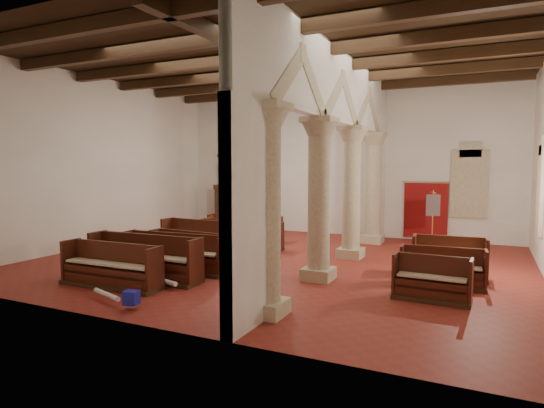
{
  "coord_description": "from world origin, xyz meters",
  "views": [
    {
      "loc": [
        5.59,
        -12.23,
        2.92
      ],
      "look_at": [
        -0.45,
        0.5,
        1.68
      ],
      "focal_mm": 30.0,
      "sensor_mm": 36.0,
      "label": 1
    }
  ],
  "objects_px": {
    "nave_pew_0": "(111,272)",
    "lectern": "(255,219)",
    "pipe_organ": "(238,199)",
    "aisle_pew_0": "(432,285)",
    "processional_banner": "(432,228)"
  },
  "relations": [
    {
      "from": "processional_banner",
      "to": "aisle_pew_0",
      "type": "distance_m",
      "value": 6.16
    },
    {
      "from": "nave_pew_0",
      "to": "aisle_pew_0",
      "type": "xyz_separation_m",
      "value": [
        7.03,
        2.13,
        -0.02
      ]
    },
    {
      "from": "pipe_organ",
      "to": "lectern",
      "type": "xyz_separation_m",
      "value": [
        0.91,
        -0.16,
        -0.87
      ]
    },
    {
      "from": "pipe_organ",
      "to": "nave_pew_0",
      "type": "xyz_separation_m",
      "value": [
        2.06,
        -9.77,
        -1.02
      ]
    },
    {
      "from": "lectern",
      "to": "nave_pew_0",
      "type": "xyz_separation_m",
      "value": [
        1.15,
        -9.6,
        -0.15
      ]
    },
    {
      "from": "pipe_organ",
      "to": "lectern",
      "type": "bearing_deg",
      "value": -10.23
    },
    {
      "from": "lectern",
      "to": "aisle_pew_0",
      "type": "height_order",
      "value": "lectern"
    },
    {
      "from": "lectern",
      "to": "nave_pew_0",
      "type": "bearing_deg",
      "value": -90.63
    },
    {
      "from": "pipe_organ",
      "to": "nave_pew_0",
      "type": "bearing_deg",
      "value": -78.09
    },
    {
      "from": "nave_pew_0",
      "to": "lectern",
      "type": "bearing_deg",
      "value": 95.72
    },
    {
      "from": "processional_banner",
      "to": "nave_pew_0",
      "type": "distance_m",
      "value": 10.45
    },
    {
      "from": "processional_banner",
      "to": "aisle_pew_0",
      "type": "height_order",
      "value": "processional_banner"
    },
    {
      "from": "lectern",
      "to": "aisle_pew_0",
      "type": "xyz_separation_m",
      "value": [
        8.18,
        -7.47,
        -0.17
      ]
    },
    {
      "from": "processional_banner",
      "to": "nave_pew_0",
      "type": "bearing_deg",
      "value": -147.38
    },
    {
      "from": "pipe_organ",
      "to": "lectern",
      "type": "relative_size",
      "value": 3.65
    }
  ]
}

